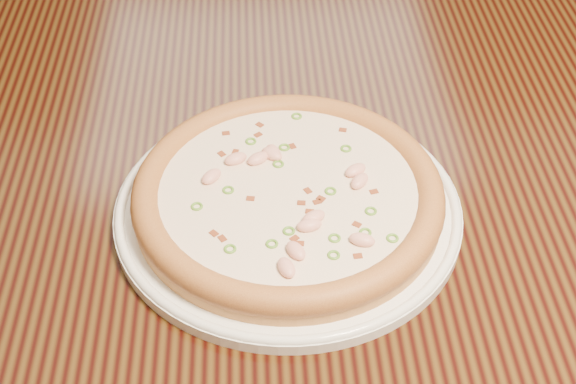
{
  "coord_description": "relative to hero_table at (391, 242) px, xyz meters",
  "views": [
    {
      "loc": [
        -0.07,
        -1.42,
        1.31
      ],
      "look_at": [
        -0.04,
        -0.84,
        0.78
      ],
      "focal_mm": 50.0,
      "sensor_mm": 36.0,
      "label": 1
    }
  ],
  "objects": [
    {
      "name": "plate",
      "position": [
        -0.12,
        -0.05,
        0.11
      ],
      "size": [
        0.34,
        0.34,
        0.02
      ],
      "color": "white",
      "rests_on": "hero_table"
    },
    {
      "name": "hero_table",
      "position": [
        0.0,
        0.0,
        0.0
      ],
      "size": [
        1.2,
        0.8,
        0.75
      ],
      "color": "black",
      "rests_on": "ground"
    },
    {
      "name": "ground",
      "position": [
        -0.08,
        0.79,
        -0.65
      ],
      "size": [
        9.0,
        9.0,
        0.0
      ],
      "primitive_type": "plane",
      "color": "black"
    },
    {
      "name": "pizza",
      "position": [
        -0.12,
        -0.05,
        0.13
      ],
      "size": [
        0.31,
        0.31,
        0.03
      ],
      "color": "#BE7F45",
      "rests_on": "plate"
    }
  ]
}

